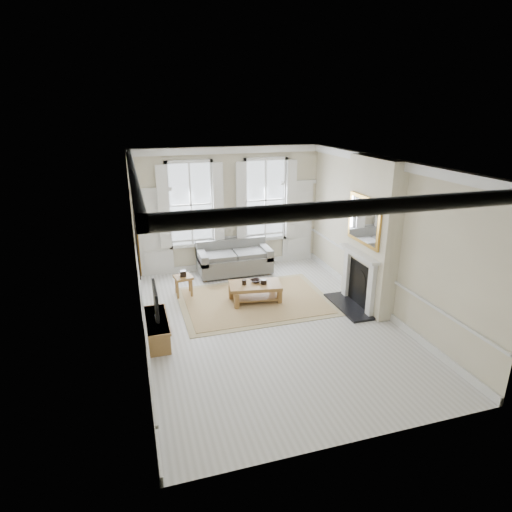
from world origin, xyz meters
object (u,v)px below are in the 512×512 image
object	(u,v)px
sofa	(234,260)
side_table	(183,280)
tv_stand	(157,329)
coffee_table	(255,287)

from	to	relation	value
sofa	side_table	size ratio (longest dim) A/B	3.93
side_table	tv_stand	distance (m)	2.13
sofa	coffee_table	bearing A→B (deg)	-89.48
sofa	side_table	distance (m)	1.92
side_table	tv_stand	xyz separation A→B (m)	(-0.80, -1.97, -0.17)
side_table	coffee_table	size ratio (longest dim) A/B	0.39
coffee_table	tv_stand	size ratio (longest dim) A/B	1.01
sofa	side_table	world-z (taller)	sofa
side_table	tv_stand	bearing A→B (deg)	-111.95
coffee_table	tv_stand	world-z (taller)	tv_stand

